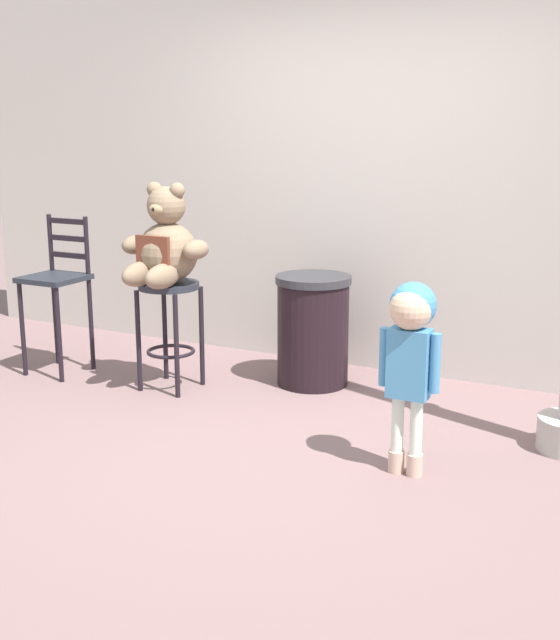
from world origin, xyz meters
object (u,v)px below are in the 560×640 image
object	(u,v)px
teddy_bear	(165,247)
bar_chair_empty	(57,286)
bar_stool_with_teddy	(170,313)
child_walking	(411,337)
trash_bin	(313,330)

from	to	relation	value
teddy_bear	bar_chair_empty	xyz separation A→B (m)	(-0.89, -0.01, -0.33)
bar_stool_with_teddy	teddy_bear	size ratio (longest dim) A/B	1.11
child_walking	teddy_bear	bearing A→B (deg)	-2.45
bar_stool_with_teddy	teddy_bear	distance (m)	0.43
trash_bin	bar_chair_empty	size ratio (longest dim) A/B	0.68
teddy_bear	bar_stool_with_teddy	bearing A→B (deg)	90.00
child_walking	bar_chair_empty	size ratio (longest dim) A/B	0.89
teddy_bear	bar_chair_empty	size ratio (longest dim) A/B	0.59
teddy_bear	bar_chair_empty	distance (m)	0.95
trash_bin	bar_chair_empty	bearing A→B (deg)	-161.95
bar_chair_empty	child_walking	bearing A→B (deg)	-11.48
teddy_bear	child_walking	bearing A→B (deg)	-17.29
teddy_bear	child_walking	world-z (taller)	teddy_bear
trash_bin	bar_chair_empty	xyz separation A→B (m)	(-1.68, -0.55, 0.24)
teddy_bear	trash_bin	size ratio (longest dim) A/B	0.87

